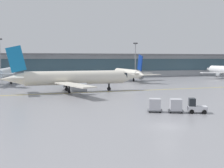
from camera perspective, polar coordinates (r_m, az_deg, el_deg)
The scene contains 11 objects.
ground_plane at distance 32.35m, azimuth 11.28°, elevation -8.55°, with size 400.00×400.00×0.00m, color gray.
taxiway_centreline_stripe at distance 62.86m, azimuth -7.09°, elevation -1.79°, with size 110.00×0.36×0.01m, color yellow.
terminal_concourse at distance 115.35m, azimuth -8.79°, elevation 3.83°, with size 213.31×11.00×9.60m.
gate_airplane_1 at distance 91.78m, azimuth -21.11°, elevation 2.02°, with size 28.41×30.68×10.16m.
gate_airplane_2 at distance 94.88m, azimuth 3.16°, elevation 2.22°, with size 24.85×26.72×8.86m.
taxiing_regional_jet at distance 64.45m, azimuth -7.75°, elevation 1.19°, with size 31.65×29.46×10.50m.
baggage_tug at distance 41.01m, azimuth 16.73°, elevation -4.47°, with size 2.94×2.40×2.10m.
cargo_dolly_lead at distance 40.62m, azimuth 12.93°, elevation -4.25°, with size 2.56×2.30×1.94m.
cargo_dolly_trailing at distance 40.43m, azimuth 8.75°, elevation -4.22°, with size 2.56×2.30×1.94m.
apron_light_mast_1 at distance 106.63m, azimuth -21.92°, elevation 5.08°, with size 1.80×0.36×14.69m.
apron_light_mast_2 at distance 113.05m, azimuth 4.80°, elevation 5.23°, with size 1.80×0.36×13.94m.
Camera 1 is at (-14.51, -27.88, 7.66)m, focal length 44.72 mm.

